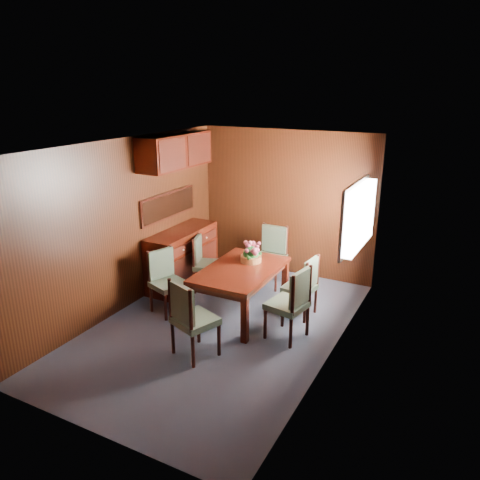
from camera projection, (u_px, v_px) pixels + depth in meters
The scene contains 11 objects.
ground at pixel (219, 327), 6.21m from camera, with size 4.50×4.50×0.00m, color #404557.
room_shell at pixel (223, 202), 6.02m from camera, with size 3.06×4.52×2.41m.
sideboard at pixel (182, 257), 7.46m from camera, with size 0.48×1.40×0.90m, color black.
dining_table at pixel (241, 275), 6.42m from camera, with size 0.93×1.47×0.68m.
chair_left_near at pixel (166, 277), 6.54m from camera, with size 0.53×0.54×0.91m.
chair_left_far at pixel (204, 260), 7.23m from camera, with size 0.51×0.52×0.88m.
chair_right_near at pixel (292, 300), 5.78m from camera, with size 0.51×0.53×0.96m.
chair_right_far at pixel (304, 284), 6.38m from camera, with size 0.43×0.45×0.88m.
chair_head at pixel (190, 316), 5.39m from camera, with size 0.59×0.57×0.97m.
chair_foot at pixel (271, 252), 7.44m from camera, with size 0.46×0.44×0.96m.
flower_centerpiece at pixel (251, 252), 6.57m from camera, with size 0.32×0.32×0.32m.
Camera 1 is at (2.80, -4.77, 3.07)m, focal length 35.00 mm.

